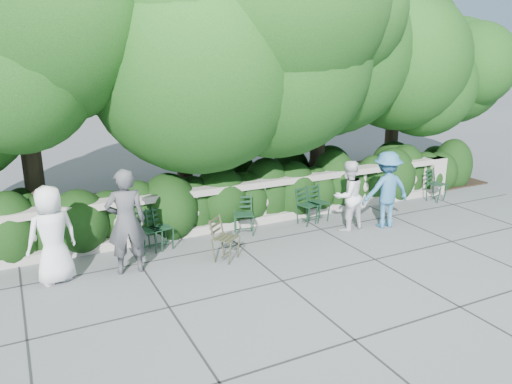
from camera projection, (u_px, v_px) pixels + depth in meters
name	position (u px, v px, depth m)	size (l,w,h in m)	color
ground	(279.00, 255.00, 9.58)	(90.00, 90.00, 0.00)	#57595F
balustrade	(240.00, 205.00, 10.99)	(12.00, 0.44, 1.00)	#9E998E
shrub_hedge	(219.00, 211.00, 12.15)	(15.00, 2.60, 1.70)	black
tree_canopy	(240.00, 42.00, 11.51)	(15.04, 6.52, 6.78)	#3F3023
chair_a	(165.00, 251.00, 9.75)	(0.44, 0.48, 0.84)	black
chair_b	(153.00, 254.00, 9.61)	(0.44, 0.48, 0.84)	black
chair_c	(312.00, 225.00, 11.17)	(0.44, 0.48, 0.84)	black
chair_d	(244.00, 237.00, 10.51)	(0.44, 0.48, 0.84)	black
chair_e	(321.00, 223.00, 11.33)	(0.44, 0.48, 0.84)	black
chair_f	(440.00, 202.00, 12.87)	(0.44, 0.48, 0.84)	black
chair_weathered	(233.00, 261.00, 9.29)	(0.44, 0.48, 0.84)	black
person_businessman	(52.00, 235.00, 8.27)	(0.82, 0.54, 1.69)	white
person_woman_grey	(126.00, 222.00, 8.61)	(0.69, 0.45, 1.88)	#434448
person_casual_man	(348.00, 196.00, 10.71)	(0.75, 0.58, 1.54)	silver
person_older_blue	(386.00, 190.00, 10.88)	(1.09, 0.63, 1.69)	#316893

